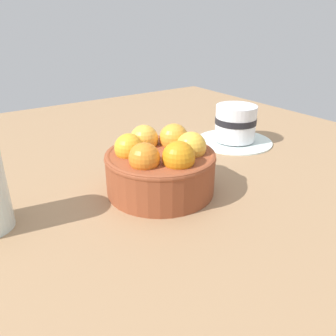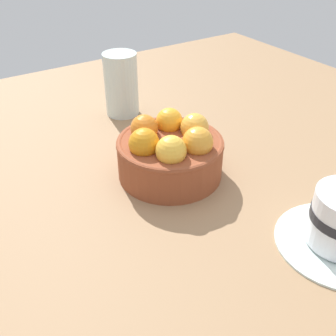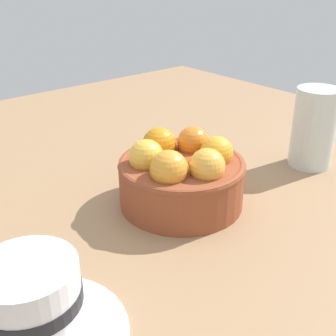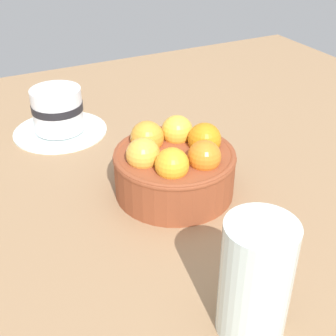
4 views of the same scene
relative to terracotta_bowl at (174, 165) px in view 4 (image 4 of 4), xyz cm
name	(u,v)px [view 4 (image 4 of 4)]	position (x,y,z in cm)	size (l,w,h in cm)	color
ground_plane	(174,203)	(0.01, 0.04, -6.17)	(120.89, 109.33, 4.10)	#997551
terracotta_bowl	(174,165)	(0.00, 0.00, 0.00)	(15.99, 15.99, 9.10)	brown
coffee_cup	(58,113)	(8.99, -24.04, -0.73)	(15.40, 15.40, 7.62)	white
water_glass	(255,279)	(3.96, 23.02, 1.87)	(6.41, 6.41, 11.98)	silver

